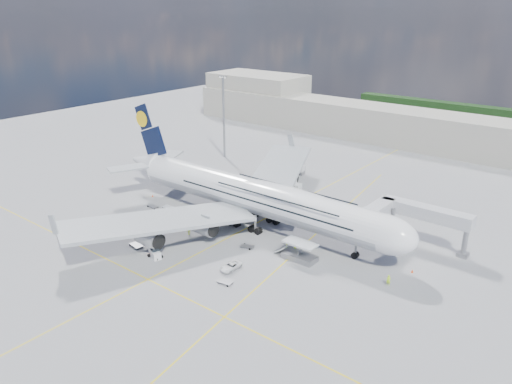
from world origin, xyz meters
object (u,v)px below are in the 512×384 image
Objects in this scene: dolly_row_c at (154,237)px; crew_wing at (149,229)px; airliner at (255,196)px; dolly_row_b at (136,245)px; dolly_row_a at (168,211)px; crew_van at (295,249)px; cone_tail at (153,196)px; light_mast at (224,116)px; dolly_back at (153,206)px; cone_wing_right_outer at (149,254)px; dolly_nose_near at (247,246)px; catering_truck_outer at (293,167)px; crew_nose at (389,280)px; baggage_tug at (155,254)px; dolly_nose_far at (225,282)px; cone_wing_left_inner at (232,197)px; catering_truck_inner at (288,185)px; cone_wing_right_inner at (192,226)px; cone_nose at (412,271)px; crew_loader at (286,243)px; cone_wing_left_outer at (254,181)px; cargo_loader at (299,253)px; service_van at (231,266)px; jet_bridge at (405,214)px.

crew_wing is at bearing 157.57° from dolly_row_c.
airliner reaches higher than dolly_row_b.
dolly_row_a is 33.46m from crew_van.
crew_wing reaches higher than cone_tail.
dolly_back is at bearing -70.63° from light_mast.
dolly_nose_near is at bearing 48.69° from cone_wing_right_outer.
catering_truck_outer is at bearing 111.59° from airliner.
crew_wing is (-49.23, -11.86, -0.08)m from crew_nose.
catering_truck_outer is (-8.40, 58.84, 1.05)m from baggage_tug.
cone_wing_left_inner is (-25.99, 31.62, -0.01)m from dolly_nose_far.
catering_truck_outer is at bearing 65.57° from cone_tail.
catering_truck_inner reaches higher than cone_wing_right_inner.
dolly_row_a is 16.39m from dolly_row_b.
cone_wing_right_inner is (-43.86, -4.38, -0.70)m from crew_nose.
light_mast is 44.03× the size of cone_nose.
crew_loader is (30.62, 3.69, -0.28)m from dolly_row_a.
cone_tail is at bearing 142.43° from dolly_row_b.
dolly_row_a is at bearing -91.62° from cone_wing_left_outer.
crew_loader is at bearing 45.97° from cone_wing_right_outer.
catering_truck_inner reaches higher than cone_wing_left_inner.
crew_nose is at bearing -16.49° from cone_wing_left_inner.
light_mast is 44.88× the size of cone_wing_right_inner.
baggage_tug is at bearing -48.76° from dolly_row_a.
cone_tail is at bearing -120.07° from crew_loader.
cargo_loader is 16.29m from dolly_nose_far.
service_van is at bearing -39.10° from crew_loader.
crew_nose is (45.93, 17.82, 0.63)m from dolly_row_b.
cone_wing_left_inner reaches higher than cone_wing_left_outer.
dolly_row_c is at bearing -81.59° from cone_wing_left_outer.
crew_van reaches higher than dolly_nose_far.
dolly_row_c is 40.02m from catering_truck_inner.
light_mast is 14.31× the size of crew_wing.
baggage_tug is (-35.01, -34.75, -5.99)m from jet_bridge.
service_van is 2.59× the size of crew_loader.
catering_truck_inner is 1.03× the size of catering_truck_outer.
cargo_loader is at bearing 2.31° from dolly_row_a.
light_mast is at bearing 150.03° from cone_wing_left_outer.
cone_wing_left_inner is at bearing 148.41° from crew_nose.
dolly_nose_far is 0.83× the size of baggage_tug.
dolly_nose_near is 1.58× the size of crew_nose.
dolly_row_b is 44.65m from catering_truck_inner.
catering_truck_outer is at bearing 90.90° from dolly_row_c.
cone_wing_right_outer reaches higher than dolly_row_c.
crew_van is at bearing -26.47° from cone_wing_left_inner.
jet_bridge is at bearing 20.31° from airliner.
catering_truck_outer is 44.89m from cone_wing_right_inner.
jet_bridge is at bearing 90.08° from crew_nose.
cone_wing_left_outer is (-6.04, 45.28, -0.10)m from dolly_row_b.
dolly_nose_near is 1.74× the size of crew_van.
crew_wing is 31.98m from crew_van.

